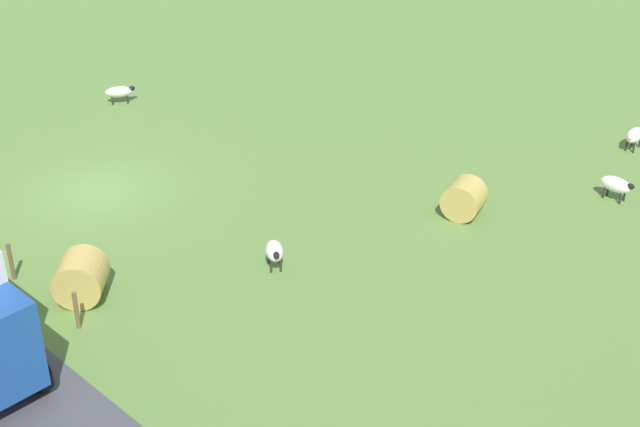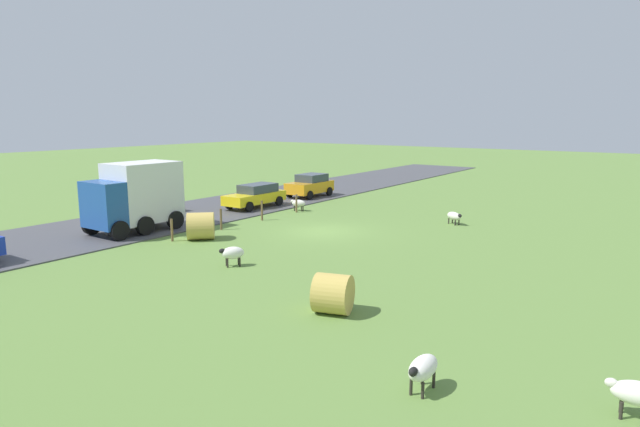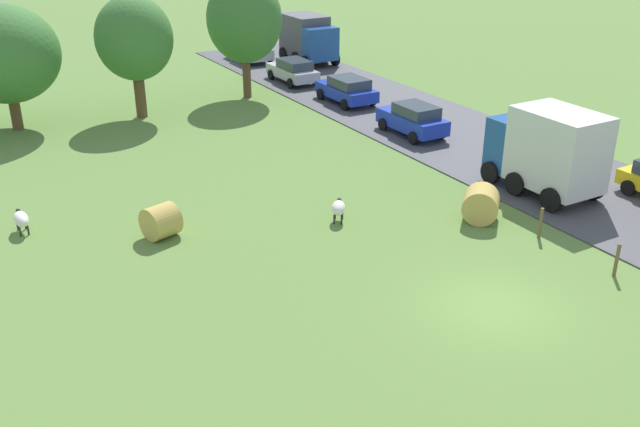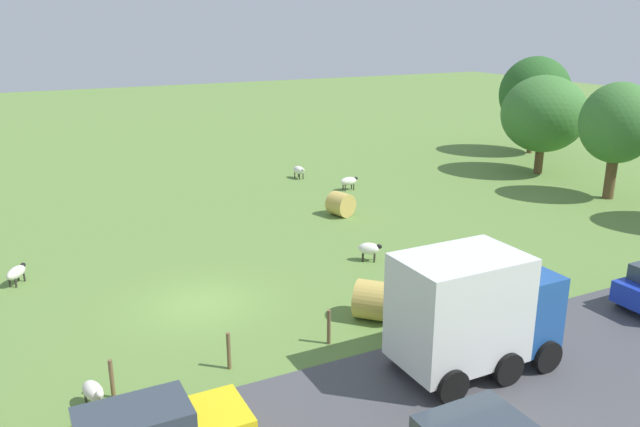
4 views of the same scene
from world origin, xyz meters
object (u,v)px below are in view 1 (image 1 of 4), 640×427
(sheep_1, at_px, (635,135))
(hay_bale_1, at_px, (464,199))
(hay_bale_0, at_px, (81,277))
(sheep_2, at_px, (275,251))
(sheep_4, at_px, (119,92))
(sheep_3, at_px, (616,185))

(sheep_1, relative_size, hay_bale_1, 0.97)
(hay_bale_0, height_order, hay_bale_1, hay_bale_0)
(sheep_1, bearing_deg, sheep_2, -13.62)
(sheep_1, relative_size, sheep_2, 1.16)
(hay_bale_1, bearing_deg, hay_bale_0, -23.14)
(sheep_4, distance_m, hay_bale_1, 15.67)
(sheep_3, relative_size, sheep_4, 0.99)
(hay_bale_1, bearing_deg, sheep_1, 169.93)
(sheep_2, relative_size, hay_bale_0, 0.77)
(sheep_1, relative_size, sheep_3, 1.02)
(sheep_2, distance_m, sheep_3, 11.69)
(hay_bale_1, bearing_deg, sheep_3, 145.99)
(hay_bale_0, distance_m, hay_bale_1, 11.94)
(hay_bale_0, bearing_deg, sheep_4, -129.11)
(sheep_1, relative_size, hay_bale_0, 0.89)
(sheep_1, height_order, hay_bale_1, hay_bale_1)
(sheep_2, xyz_separation_m, sheep_4, (-4.08, -13.46, -0.07))
(sheep_1, distance_m, sheep_4, 19.96)
(sheep_3, bearing_deg, hay_bale_0, -26.44)
(sheep_2, bearing_deg, sheep_3, 154.84)
(sheep_2, xyz_separation_m, hay_bale_0, (4.72, -2.64, 0.12))
(sheep_2, height_order, hay_bale_1, hay_bale_1)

